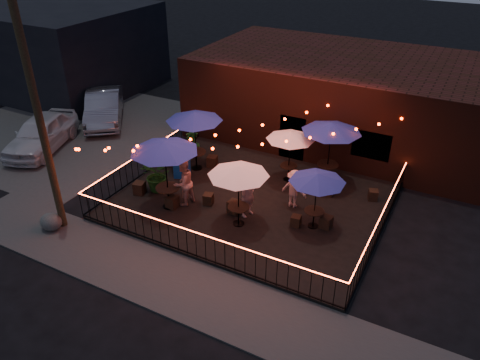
% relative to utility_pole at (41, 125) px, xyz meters
% --- Properties ---
extents(ground, '(110.00, 110.00, 0.00)m').
position_rel_utility_pole_xyz_m(ground, '(5.40, 2.60, -4.00)').
color(ground, black).
rests_on(ground, ground).
extents(patio, '(10.00, 8.00, 0.15)m').
position_rel_utility_pole_xyz_m(patio, '(5.40, 4.60, -3.92)').
color(patio, black).
rests_on(patio, ground).
extents(sidewalk, '(18.00, 2.50, 0.05)m').
position_rel_utility_pole_xyz_m(sidewalk, '(5.40, -0.65, -3.98)').
color(sidewalk, '#423F3D').
rests_on(sidewalk, ground).
extents(parking_lot, '(11.00, 12.00, 0.02)m').
position_rel_utility_pole_xyz_m(parking_lot, '(-6.60, 6.60, -3.99)').
color(parking_lot, '#423F3D').
rests_on(parking_lot, ground).
extents(brick_building, '(14.00, 8.00, 4.00)m').
position_rel_utility_pole_xyz_m(brick_building, '(6.40, 12.59, -2.00)').
color(brick_building, '#37180F').
rests_on(brick_building, ground).
extents(background_building, '(12.00, 9.00, 5.00)m').
position_rel_utility_pole_xyz_m(background_building, '(-12.60, 11.60, -1.50)').
color(background_building, black).
rests_on(background_building, ground).
extents(utility_pole, '(0.26, 0.26, 8.00)m').
position_rel_utility_pole_xyz_m(utility_pole, '(0.00, 0.00, 0.00)').
color(utility_pole, '#312514').
rests_on(utility_pole, ground).
extents(fence_front, '(10.00, 0.04, 1.04)m').
position_rel_utility_pole_xyz_m(fence_front, '(5.40, 0.60, -3.34)').
color(fence_front, black).
rests_on(fence_front, patio).
extents(fence_left, '(0.04, 8.00, 1.04)m').
position_rel_utility_pole_xyz_m(fence_left, '(0.40, 4.60, -3.34)').
color(fence_left, black).
rests_on(fence_left, patio).
extents(fence_right, '(0.04, 8.00, 1.04)m').
position_rel_utility_pole_xyz_m(fence_right, '(10.40, 4.60, -3.34)').
color(fence_right, black).
rests_on(fence_right, patio).
extents(festoon_lights, '(10.02, 8.72, 1.32)m').
position_rel_utility_pole_xyz_m(festoon_lights, '(4.39, 4.30, -1.48)').
color(festoon_lights, '#FE2302').
rests_on(festoon_lights, ground).
extents(cafe_table_0, '(2.99, 2.99, 2.78)m').
position_rel_utility_pole_xyz_m(cafe_table_0, '(2.81, 2.69, -1.31)').
color(cafe_table_0, black).
rests_on(cafe_table_0, patio).
extents(cafe_table_1, '(2.95, 2.95, 2.65)m').
position_rel_utility_pole_xyz_m(cafe_table_1, '(2.09, 5.78, -1.43)').
color(cafe_table_1, black).
rests_on(cafe_table_1, patio).
extents(cafe_table_2, '(2.83, 2.83, 2.38)m').
position_rel_utility_pole_xyz_m(cafe_table_2, '(5.71, 2.93, -1.68)').
color(cafe_table_2, black).
rests_on(cafe_table_2, patio).
extents(cafe_table_3, '(2.58, 2.58, 2.20)m').
position_rel_utility_pole_xyz_m(cafe_table_3, '(6.05, 6.75, -1.84)').
color(cafe_table_3, black).
rests_on(cafe_table_3, patio).
extents(cafe_table_4, '(2.56, 2.56, 2.18)m').
position_rel_utility_pole_xyz_m(cafe_table_4, '(8.16, 4.07, -1.86)').
color(cafe_table_4, black).
rests_on(cafe_table_4, patio).
extents(cafe_table_5, '(2.66, 2.66, 2.67)m').
position_rel_utility_pole_xyz_m(cafe_table_5, '(7.52, 7.35, -1.42)').
color(cafe_table_5, black).
rests_on(cafe_table_5, patio).
extents(bistro_chair_0, '(0.49, 0.49, 0.49)m').
position_rel_utility_pole_xyz_m(bistro_chair_0, '(1.21, 2.93, -3.61)').
color(bistro_chair_0, black).
rests_on(bistro_chair_0, patio).
extents(bistro_chair_1, '(0.43, 0.43, 0.48)m').
position_rel_utility_pole_xyz_m(bistro_chair_1, '(2.96, 2.70, -3.61)').
color(bistro_chair_1, black).
rests_on(bistro_chair_1, patio).
extents(bistro_chair_2, '(0.54, 0.54, 0.51)m').
position_rel_utility_pole_xyz_m(bistro_chair_2, '(0.93, 5.93, -3.60)').
color(bistro_chair_2, black).
rests_on(bistro_chair_2, patio).
extents(bistro_chair_3, '(0.51, 0.51, 0.49)m').
position_rel_utility_pole_xyz_m(bistro_chair_3, '(2.61, 6.26, -3.60)').
color(bistro_chair_3, black).
rests_on(bistro_chair_3, patio).
extents(bistro_chair_4, '(0.43, 0.43, 0.43)m').
position_rel_utility_pole_xyz_m(bistro_chair_4, '(4.05, 3.56, -3.64)').
color(bistro_chair_4, black).
rests_on(bistro_chair_4, patio).
extents(bistro_chair_5, '(0.45, 0.45, 0.49)m').
position_rel_utility_pole_xyz_m(bistro_chair_5, '(5.21, 3.51, -3.60)').
color(bistro_chair_5, black).
rests_on(bistro_chair_5, patio).
extents(bistro_chair_6, '(0.41, 0.41, 0.40)m').
position_rel_utility_pole_xyz_m(bistro_chair_6, '(4.66, 6.40, -3.65)').
color(bistro_chair_6, black).
rests_on(bistro_chair_6, patio).
extents(bistro_chair_7, '(0.39, 0.39, 0.44)m').
position_rel_utility_pole_xyz_m(bistro_chair_7, '(6.93, 6.43, -3.63)').
color(bistro_chair_7, black).
rests_on(bistro_chair_7, patio).
extents(bistro_chair_8, '(0.38, 0.38, 0.40)m').
position_rel_utility_pole_xyz_m(bistro_chair_8, '(7.59, 3.81, -3.65)').
color(bistro_chair_8, black).
rests_on(bistro_chair_8, patio).
extents(bistro_chair_9, '(0.42, 0.42, 0.46)m').
position_rel_utility_pole_xyz_m(bistro_chair_9, '(8.59, 4.21, -3.62)').
color(bistro_chair_9, black).
rests_on(bistro_chair_9, patio).
extents(bistro_chair_10, '(0.41, 0.41, 0.47)m').
position_rel_utility_pole_xyz_m(bistro_chair_10, '(7.95, 6.41, -3.62)').
color(bistro_chair_10, black).
rests_on(bistro_chair_10, patio).
extents(bistro_chair_11, '(0.45, 0.45, 0.42)m').
position_rel_utility_pole_xyz_m(bistro_chair_11, '(9.60, 6.86, -3.64)').
color(bistro_chair_11, black).
rests_on(bistro_chair_11, patio).
extents(patron_a, '(0.63, 0.80, 1.91)m').
position_rel_utility_pole_xyz_m(patron_a, '(5.73, 3.61, -2.90)').
color(patron_a, tan).
rests_on(patron_a, patio).
extents(patron_b, '(0.91, 1.05, 1.87)m').
position_rel_utility_pole_xyz_m(patron_b, '(3.22, 3.15, -2.92)').
color(patron_b, '#E3AB9A').
rests_on(patron_b, patio).
extents(patron_c, '(1.04, 0.64, 1.55)m').
position_rel_utility_pole_xyz_m(patron_c, '(7.01, 4.95, -3.08)').
color(patron_c, tan).
rests_on(patron_c, patio).
extents(potted_shrub_a, '(1.52, 1.41, 1.38)m').
position_rel_utility_pole_xyz_m(potted_shrub_a, '(1.75, 3.47, -3.16)').
color(potted_shrub_a, '#0F3410').
rests_on(potted_shrub_a, patio).
extents(potted_shrub_b, '(0.91, 0.80, 1.43)m').
position_rel_utility_pole_xyz_m(potted_shrub_b, '(0.95, 5.56, -3.13)').
color(potted_shrub_b, '#193C12').
rests_on(potted_shrub_b, patio).
extents(potted_shrub_c, '(0.92, 0.92, 1.26)m').
position_rel_utility_pole_xyz_m(potted_shrub_c, '(1.23, 6.79, -3.22)').
color(potted_shrub_c, '#123C0C').
rests_on(potted_shrub_c, patio).
extents(cooler, '(0.85, 0.75, 0.93)m').
position_rel_utility_pole_xyz_m(cooler, '(1.95, 4.87, -3.38)').
color(cooler, blue).
rests_on(cooler, patio).
extents(boulder, '(1.03, 0.94, 0.67)m').
position_rel_utility_pole_xyz_m(boulder, '(-0.18, -0.37, -3.66)').
color(boulder, '#43443F').
rests_on(boulder, ground).
extents(car_white, '(3.44, 5.14, 1.63)m').
position_rel_utility_pole_xyz_m(car_white, '(-5.66, 4.23, -3.19)').
color(car_white, silver).
rests_on(car_white, ground).
extents(car_silver, '(4.47, 5.02, 1.65)m').
position_rel_utility_pole_xyz_m(car_silver, '(-5.36, 8.21, -3.17)').
color(car_silver, gray).
rests_on(car_silver, ground).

